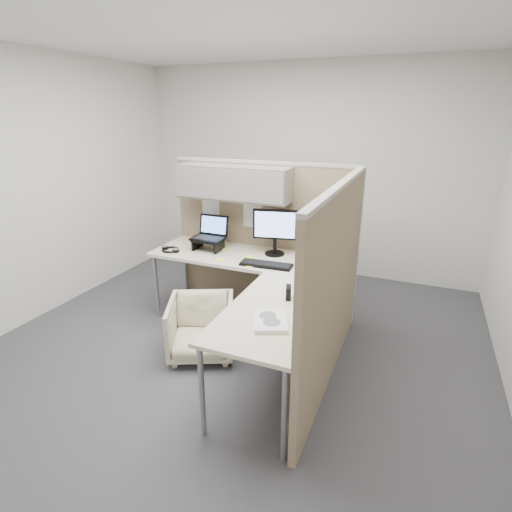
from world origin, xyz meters
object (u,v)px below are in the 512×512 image
at_px(office_chair, 201,325).
at_px(monitor_left, 275,228).
at_px(keyboard, 266,265).
at_px(desk, 253,278).

height_order(office_chair, monitor_left, monitor_left).
bearing_deg(keyboard, office_chair, -130.44).
relative_size(office_chair, keyboard, 1.19).
bearing_deg(keyboard, desk, -104.00).
height_order(desk, office_chair, desk).
relative_size(monitor_left, keyboard, 0.95).
distance_m(desk, monitor_left, 0.63).
height_order(monitor_left, keyboard, monitor_left).
height_order(office_chair, keyboard, keyboard).
bearing_deg(office_chair, monitor_left, 42.22).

